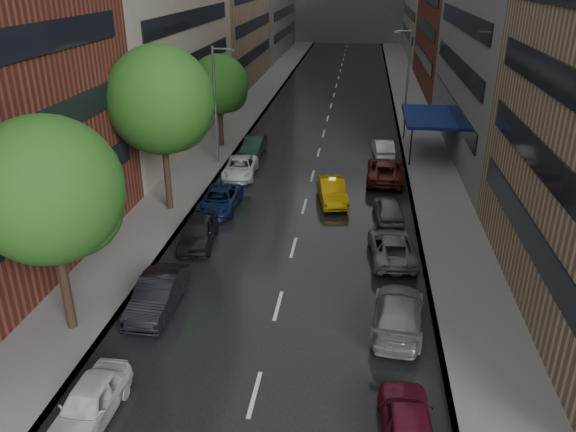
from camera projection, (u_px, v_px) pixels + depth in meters
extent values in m
cube|color=black|center=(330.00, 110.00, 62.41)|extent=(14.00, 140.00, 0.01)
cube|color=gray|center=(251.00, 107.00, 63.44)|extent=(4.00, 140.00, 0.15)
cube|color=gray|center=(412.00, 111.00, 61.33)|extent=(4.00, 140.00, 0.15)
cube|color=slate|center=(519.00, 2.00, 43.10)|extent=(8.00, 28.00, 24.00)
cylinder|color=#382619|center=(64.00, 277.00, 23.40)|extent=(0.40, 0.40, 5.19)
sphere|color=#1E5116|center=(48.00, 190.00, 21.83)|extent=(5.93, 5.93, 5.93)
cylinder|color=#382619|center=(167.00, 168.00, 35.36)|extent=(0.40, 0.40, 5.73)
sphere|color=#1E5116|center=(160.00, 100.00, 33.62)|extent=(6.55, 6.55, 6.55)
cylinder|color=#382619|center=(221.00, 122.00, 48.57)|extent=(0.40, 0.40, 4.37)
sphere|color=#1E5116|center=(219.00, 84.00, 47.24)|extent=(5.00, 5.00, 5.00)
imported|color=#E5AC0C|center=(332.00, 191.00, 37.50)|extent=(2.50, 4.93, 1.55)
imported|color=silver|center=(89.00, 403.00, 19.29)|extent=(1.79, 4.21, 1.42)
imported|color=black|center=(158.00, 294.00, 25.55)|extent=(1.70, 4.83, 1.59)
imported|color=black|center=(198.00, 232.00, 31.68)|extent=(2.26, 4.75, 1.57)
imported|color=#0D1C3E|center=(220.00, 200.00, 36.30)|extent=(2.30, 4.95, 1.37)
imported|color=white|center=(240.00, 168.00, 42.12)|extent=(2.57, 5.10, 1.38)
imported|color=#173221|center=(254.00, 146.00, 47.21)|extent=(1.61, 4.44, 1.45)
imported|color=maroon|center=(408.00, 423.00, 18.39)|extent=(1.93, 4.41, 1.48)
imported|color=gray|center=(398.00, 313.00, 24.24)|extent=(2.61, 5.42, 1.52)
imported|color=slate|center=(392.00, 247.00, 30.13)|extent=(2.67, 5.17, 1.39)
imported|color=slate|center=(389.00, 209.00, 34.86)|extent=(2.01, 4.30, 1.42)
imported|color=#571C11|center=(385.00, 170.00, 41.25)|extent=(2.81, 5.79, 1.59)
imported|color=white|center=(383.00, 148.00, 46.71)|extent=(1.84, 4.42, 1.42)
cylinder|color=gray|center=(215.00, 106.00, 43.31)|extent=(0.18, 0.18, 9.00)
cube|color=gray|center=(231.00, 50.00, 41.45)|extent=(0.50, 0.22, 0.16)
cylinder|color=gray|center=(408.00, 77.00, 55.08)|extent=(0.18, 0.18, 9.00)
cube|color=gray|center=(397.00, 32.00, 53.55)|extent=(0.50, 0.22, 0.16)
cube|color=navy|center=(429.00, 117.00, 46.48)|extent=(4.00, 8.00, 0.25)
cylinder|color=black|center=(411.00, 147.00, 43.82)|extent=(0.12, 0.12, 3.00)
cylinder|color=black|center=(405.00, 122.00, 50.72)|extent=(0.12, 0.12, 3.00)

